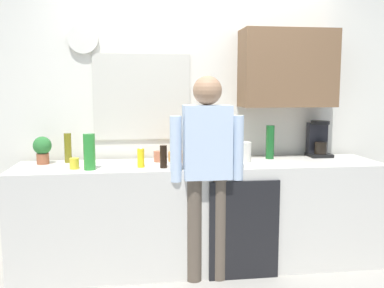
{
  "coord_description": "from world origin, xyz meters",
  "views": [
    {
      "loc": [
        -0.55,
        -3.17,
        1.5
      ],
      "look_at": [
        -0.08,
        0.25,
        1.05
      ],
      "focal_mm": 39.85,
      "sensor_mm": 36.0,
      "label": 1
    }
  ],
  "objects_px": {
    "bottle_amber_beer": "(203,150)",
    "bottle_olive_oil": "(68,148)",
    "storage_canister": "(243,152)",
    "potted_plant": "(42,148)",
    "person_at_sink": "(207,162)",
    "bottle_dark_sauce": "(163,157)",
    "mixing_bowl": "(181,156)",
    "dish_soap": "(141,158)",
    "coffee_maker": "(318,140)",
    "cup_terracotta_mug": "(158,156)",
    "cup_yellow_cup": "(74,163)",
    "bottle_green_wine": "(270,142)",
    "bottle_clear_soda": "(89,152)",
    "bottle_red_vinegar": "(187,152)"
  },
  "relations": [
    {
      "from": "dish_soap",
      "to": "storage_canister",
      "type": "distance_m",
      "value": 0.88
    },
    {
      "from": "bottle_clear_soda",
      "to": "person_at_sink",
      "type": "relative_size",
      "value": 0.17
    },
    {
      "from": "cup_yellow_cup",
      "to": "bottle_clear_soda",
      "type": "bearing_deg",
      "value": -21.96
    },
    {
      "from": "bottle_olive_oil",
      "to": "cup_yellow_cup",
      "type": "relative_size",
      "value": 2.94
    },
    {
      "from": "bottle_amber_beer",
      "to": "storage_canister",
      "type": "xyz_separation_m",
      "value": [
        0.35,
        0.02,
        -0.03
      ]
    },
    {
      "from": "bottle_dark_sauce",
      "to": "bottle_green_wine",
      "type": "bearing_deg",
      "value": 18.12
    },
    {
      "from": "cup_yellow_cup",
      "to": "storage_canister",
      "type": "xyz_separation_m",
      "value": [
        1.39,
        0.14,
        0.04
      ]
    },
    {
      "from": "bottle_olive_oil",
      "to": "bottle_dark_sauce",
      "type": "distance_m",
      "value": 0.86
    },
    {
      "from": "bottle_amber_beer",
      "to": "cup_terracotta_mug",
      "type": "distance_m",
      "value": 0.39
    },
    {
      "from": "bottle_amber_beer",
      "to": "cup_terracotta_mug",
      "type": "bearing_deg",
      "value": 162.95
    },
    {
      "from": "bottle_amber_beer",
      "to": "potted_plant",
      "type": "xyz_separation_m",
      "value": [
        -1.33,
        0.13,
        0.02
      ]
    },
    {
      "from": "coffee_maker",
      "to": "bottle_olive_oil",
      "type": "distance_m",
      "value": 2.24
    },
    {
      "from": "bottle_olive_oil",
      "to": "person_at_sink",
      "type": "height_order",
      "value": "person_at_sink"
    },
    {
      "from": "bottle_clear_soda",
      "to": "dish_soap",
      "type": "height_order",
      "value": "bottle_clear_soda"
    },
    {
      "from": "bottle_red_vinegar",
      "to": "cup_yellow_cup",
      "type": "relative_size",
      "value": 2.59
    },
    {
      "from": "dish_soap",
      "to": "storage_canister",
      "type": "height_order",
      "value": "dish_soap"
    },
    {
      "from": "cup_terracotta_mug",
      "to": "bottle_olive_oil",
      "type": "bearing_deg",
      "value": 174.74
    },
    {
      "from": "coffee_maker",
      "to": "potted_plant",
      "type": "height_order",
      "value": "coffee_maker"
    },
    {
      "from": "bottle_clear_soda",
      "to": "bottle_dark_sauce",
      "type": "bearing_deg",
      "value": -0.27
    },
    {
      "from": "cup_yellow_cup",
      "to": "cup_terracotta_mug",
      "type": "xyz_separation_m",
      "value": [
        0.67,
        0.24,
        0.0
      ]
    },
    {
      "from": "bottle_olive_oil",
      "to": "storage_canister",
      "type": "height_order",
      "value": "bottle_olive_oil"
    },
    {
      "from": "bottle_clear_soda",
      "to": "bottle_green_wine",
      "type": "relative_size",
      "value": 0.93
    },
    {
      "from": "mixing_bowl",
      "to": "person_at_sink",
      "type": "bearing_deg",
      "value": -71.09
    },
    {
      "from": "bottle_red_vinegar",
      "to": "potted_plant",
      "type": "height_order",
      "value": "potted_plant"
    },
    {
      "from": "bottle_dark_sauce",
      "to": "potted_plant",
      "type": "bearing_deg",
      "value": 162.5
    },
    {
      "from": "bottle_amber_beer",
      "to": "mixing_bowl",
      "type": "distance_m",
      "value": 0.23
    },
    {
      "from": "coffee_maker",
      "to": "mixing_bowl",
      "type": "bearing_deg",
      "value": -175.88
    },
    {
      "from": "person_at_sink",
      "to": "bottle_dark_sauce",
      "type": "bearing_deg",
      "value": 158.79
    },
    {
      "from": "bottle_red_vinegar",
      "to": "bottle_dark_sauce",
      "type": "xyz_separation_m",
      "value": [
        -0.2,
        -0.11,
        -0.02
      ]
    },
    {
      "from": "coffee_maker",
      "to": "cup_terracotta_mug",
      "type": "xyz_separation_m",
      "value": [
        -1.48,
        -0.11,
        -0.1
      ]
    },
    {
      "from": "bottle_red_vinegar",
      "to": "potted_plant",
      "type": "xyz_separation_m",
      "value": [
        -1.18,
        0.2,
        0.02
      ]
    },
    {
      "from": "bottle_dark_sauce",
      "to": "cup_yellow_cup",
      "type": "distance_m",
      "value": 0.7
    },
    {
      "from": "mixing_bowl",
      "to": "storage_canister",
      "type": "bearing_deg",
      "value": -11.68
    },
    {
      "from": "bottle_amber_beer",
      "to": "cup_terracotta_mug",
      "type": "xyz_separation_m",
      "value": [
        -0.37,
        0.11,
        -0.07
      ]
    },
    {
      "from": "coffee_maker",
      "to": "cup_yellow_cup",
      "type": "bearing_deg",
      "value": -170.95
    },
    {
      "from": "bottle_amber_beer",
      "to": "cup_yellow_cup",
      "type": "bearing_deg",
      "value": -173.21
    },
    {
      "from": "potted_plant",
      "to": "storage_canister",
      "type": "xyz_separation_m",
      "value": [
        1.68,
        -0.11,
        -0.05
      ]
    },
    {
      "from": "potted_plant",
      "to": "storage_canister",
      "type": "height_order",
      "value": "potted_plant"
    },
    {
      "from": "bottle_green_wine",
      "to": "cup_terracotta_mug",
      "type": "distance_m",
      "value": 1.0
    },
    {
      "from": "bottle_amber_beer",
      "to": "cup_yellow_cup",
      "type": "relative_size",
      "value": 2.71
    },
    {
      "from": "bottle_clear_soda",
      "to": "mixing_bowl",
      "type": "distance_m",
      "value": 0.81
    },
    {
      "from": "bottle_green_wine",
      "to": "dish_soap",
      "type": "xyz_separation_m",
      "value": [
        -1.15,
        -0.27,
        -0.07
      ]
    },
    {
      "from": "cup_yellow_cup",
      "to": "potted_plant",
      "type": "xyz_separation_m",
      "value": [
        -0.29,
        0.26,
        0.09
      ]
    },
    {
      "from": "coffee_maker",
      "to": "bottle_amber_beer",
      "type": "xyz_separation_m",
      "value": [
        -1.11,
        -0.22,
        -0.03
      ]
    },
    {
      "from": "bottle_dark_sauce",
      "to": "person_at_sink",
      "type": "xyz_separation_m",
      "value": [
        0.32,
        -0.14,
        -0.02
      ]
    },
    {
      "from": "cup_terracotta_mug",
      "to": "potted_plant",
      "type": "bearing_deg",
      "value": 178.78
    },
    {
      "from": "coffee_maker",
      "to": "bottle_amber_beer",
      "type": "height_order",
      "value": "coffee_maker"
    },
    {
      "from": "mixing_bowl",
      "to": "coffee_maker",
      "type": "bearing_deg",
      "value": 4.12
    },
    {
      "from": "bottle_amber_beer",
      "to": "bottle_olive_oil",
      "type": "bearing_deg",
      "value": 170.78
    },
    {
      "from": "storage_canister",
      "to": "mixing_bowl",
      "type": "bearing_deg",
      "value": 168.32
    }
  ]
}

